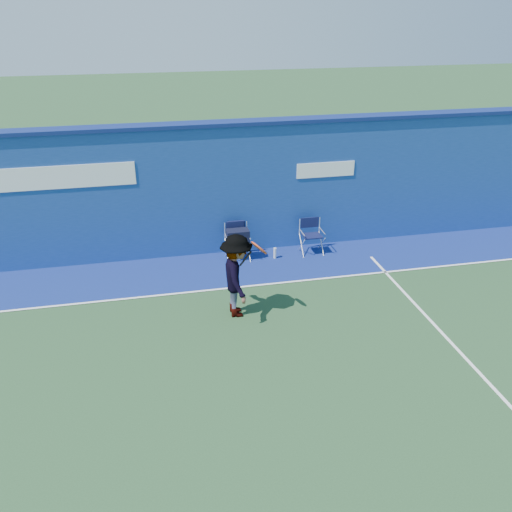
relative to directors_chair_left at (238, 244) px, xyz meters
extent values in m
plane|color=#244425|center=(-1.41, -4.57, -0.37)|extent=(80.00, 80.00, 0.00)
cube|color=navy|center=(-1.41, 0.63, 1.13)|extent=(24.00, 0.40, 3.00)
cube|color=navy|center=(-1.41, 0.63, 2.67)|extent=(24.00, 0.50, 0.08)
cube|color=white|center=(-4.41, 0.42, 1.73)|extent=(4.50, 0.02, 0.50)
cube|color=white|center=(2.19, 0.42, 1.53)|extent=(1.40, 0.02, 0.35)
cube|color=navy|center=(-1.41, -0.47, -0.37)|extent=(24.00, 1.80, 0.01)
cube|color=white|center=(-1.41, -1.37, -0.36)|extent=(24.00, 0.06, 0.01)
cube|color=#10143A|center=(0.00, -0.01, 0.10)|extent=(0.45, 0.38, 0.03)
cube|color=silver|center=(0.00, 0.22, 0.28)|extent=(0.51, 0.02, 0.37)
cube|color=#10143A|center=(0.00, 0.22, 0.36)|extent=(0.45, 0.02, 0.26)
cube|color=black|center=(0.00, -0.04, 0.24)|extent=(0.51, 0.30, 0.28)
cube|color=#10143A|center=(0.00, 0.22, 0.40)|extent=(0.37, 0.06, 0.21)
cube|color=#10143A|center=(1.78, -0.04, 0.08)|extent=(0.44, 0.37, 0.03)
cube|color=silver|center=(1.78, 0.17, 0.26)|extent=(0.50, 0.02, 0.36)
cube|color=#10143A|center=(1.78, 0.17, 0.33)|extent=(0.44, 0.02, 0.25)
cylinder|color=silver|center=(0.86, -0.15, -0.24)|extent=(0.07, 0.07, 0.26)
imported|color=#EA4738|center=(-0.44, -2.38, 0.45)|extent=(0.61, 1.06, 1.64)
torus|color=red|center=(-0.04, -2.50, 1.05)|extent=(0.38, 0.44, 0.29)
cylinder|color=gray|center=(-0.04, -2.50, 1.05)|extent=(0.31, 0.37, 0.23)
cylinder|color=black|center=(-0.28, -2.42, 0.82)|extent=(0.27, 0.12, 0.26)
camera|label=1|loc=(-1.96, -11.25, 5.18)|focal=38.00mm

